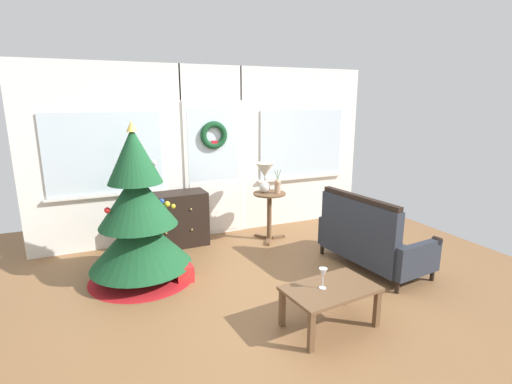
# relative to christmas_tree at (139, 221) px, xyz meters

# --- Properties ---
(ground_plane) EXTENTS (6.76, 6.76, 0.00)m
(ground_plane) POSITION_rel_christmas_tree_xyz_m (1.26, -0.91, -0.71)
(ground_plane) COLOR brown
(back_wall_with_door) EXTENTS (5.20, 0.19, 2.55)m
(back_wall_with_door) POSITION_rel_christmas_tree_xyz_m (1.26, 1.17, 0.58)
(back_wall_with_door) COLOR white
(back_wall_with_door) RESTS_ON ground
(christmas_tree) EXTENTS (1.23, 1.23, 1.84)m
(christmas_tree) POSITION_rel_christmas_tree_xyz_m (0.00, 0.00, 0.00)
(christmas_tree) COLOR #4C331E
(christmas_tree) RESTS_ON ground
(dresser_cabinet) EXTENTS (0.91, 0.46, 0.78)m
(dresser_cabinet) POSITION_rel_christmas_tree_xyz_m (0.59, 0.88, -0.32)
(dresser_cabinet) COLOR black
(dresser_cabinet) RESTS_ON ground
(settee_sofa) EXTENTS (0.85, 1.45, 0.96)m
(settee_sofa) POSITION_rel_christmas_tree_xyz_m (2.62, -0.85, -0.33)
(settee_sofa) COLOR black
(settee_sofa) RESTS_ON ground
(side_table) EXTENTS (0.50, 0.48, 0.73)m
(side_table) POSITION_rel_christmas_tree_xyz_m (1.92, 0.54, -0.19)
(side_table) COLOR brown
(side_table) RESTS_ON ground
(table_lamp) EXTENTS (0.28, 0.28, 0.44)m
(table_lamp) POSITION_rel_christmas_tree_xyz_m (1.86, 0.58, 0.31)
(table_lamp) COLOR silver
(table_lamp) RESTS_ON side_table
(flower_vase) EXTENTS (0.11, 0.10, 0.35)m
(flower_vase) POSITION_rel_christmas_tree_xyz_m (2.02, 0.48, 0.14)
(flower_vase) COLOR tan
(flower_vase) RESTS_ON side_table
(coffee_table) EXTENTS (0.89, 0.60, 0.39)m
(coffee_table) POSITION_rel_christmas_tree_xyz_m (1.46, -1.72, -0.37)
(coffee_table) COLOR brown
(coffee_table) RESTS_ON ground
(wine_glass) EXTENTS (0.08, 0.08, 0.20)m
(wine_glass) POSITION_rel_christmas_tree_xyz_m (1.38, -1.71, -0.17)
(wine_glass) COLOR silver
(wine_glass) RESTS_ON coffee_table
(gift_box) EXTENTS (0.19, 0.17, 0.19)m
(gift_box) POSITION_rel_christmas_tree_xyz_m (0.44, -0.28, -0.61)
(gift_box) COLOR red
(gift_box) RESTS_ON ground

